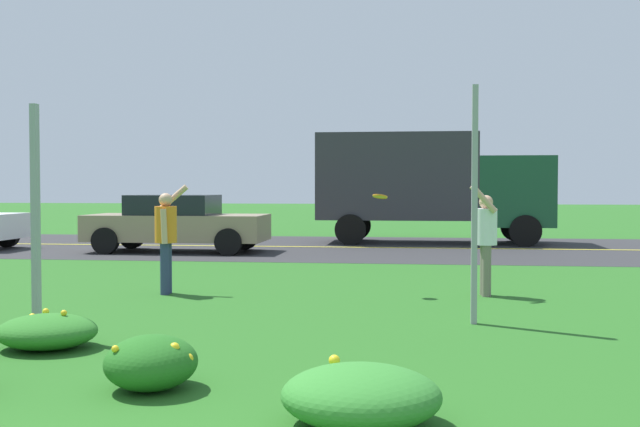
{
  "coord_description": "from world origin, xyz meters",
  "views": [
    {
      "loc": [
        1.65,
        -2.72,
        1.68
      ],
      "look_at": [
        0.14,
        9.09,
        1.26
      ],
      "focal_mm": 43.54,
      "sensor_mm": 36.0,
      "label": 1
    }
  ],
  "objects_px": {
    "sign_post_near_path": "(36,220)",
    "frisbee_orange": "(380,197)",
    "person_catcher_white_shirt": "(486,236)",
    "person_thrower_orange_shirt": "(166,234)",
    "car_tan_center_left": "(177,223)",
    "sign_post_by_roadside": "(474,205)",
    "box_truck_dark_green": "(428,182)"
  },
  "relations": [
    {
      "from": "sign_post_by_roadside",
      "to": "person_catcher_white_shirt",
      "type": "bearing_deg",
      "value": 82.09
    },
    {
      "from": "car_tan_center_left",
      "to": "box_truck_dark_green",
      "type": "bearing_deg",
      "value": 31.53
    },
    {
      "from": "sign_post_by_roadside",
      "to": "box_truck_dark_green",
      "type": "bearing_deg",
      "value": 91.73
    },
    {
      "from": "sign_post_by_roadside",
      "to": "person_catcher_white_shirt",
      "type": "xyz_separation_m",
      "value": [
        0.34,
        2.46,
        -0.53
      ]
    },
    {
      "from": "person_thrower_orange_shirt",
      "to": "person_catcher_white_shirt",
      "type": "height_order",
      "value": "person_catcher_white_shirt"
    },
    {
      "from": "sign_post_by_roadside",
      "to": "person_thrower_orange_shirt",
      "type": "relative_size",
      "value": 1.71
    },
    {
      "from": "person_catcher_white_shirt",
      "to": "person_thrower_orange_shirt",
      "type": "bearing_deg",
      "value": -175.16
    },
    {
      "from": "sign_post_by_roadside",
      "to": "person_thrower_orange_shirt",
      "type": "xyz_separation_m",
      "value": [
        -4.56,
        2.04,
        -0.51
      ]
    },
    {
      "from": "sign_post_near_path",
      "to": "sign_post_by_roadside",
      "type": "bearing_deg",
      "value": 14.92
    },
    {
      "from": "person_catcher_white_shirt",
      "to": "frisbee_orange",
      "type": "xyz_separation_m",
      "value": [
        -1.61,
        -0.04,
        0.59
      ]
    },
    {
      "from": "sign_post_by_roadside",
      "to": "car_tan_center_left",
      "type": "distance_m",
      "value": 11.69
    },
    {
      "from": "box_truck_dark_green",
      "to": "person_catcher_white_shirt",
      "type": "bearing_deg",
      "value": -86.1
    },
    {
      "from": "person_thrower_orange_shirt",
      "to": "box_truck_dark_green",
      "type": "xyz_separation_m",
      "value": [
        4.16,
        11.37,
        0.86
      ]
    },
    {
      "from": "person_catcher_white_shirt",
      "to": "box_truck_dark_green",
      "type": "distance_m",
      "value": 11.01
    },
    {
      "from": "person_catcher_white_shirt",
      "to": "box_truck_dark_green",
      "type": "relative_size",
      "value": 0.26
    },
    {
      "from": "sign_post_near_path",
      "to": "frisbee_orange",
      "type": "distance_m",
      "value": 5.26
    },
    {
      "from": "sign_post_by_roadside",
      "to": "person_catcher_white_shirt",
      "type": "height_order",
      "value": "sign_post_by_roadside"
    },
    {
      "from": "frisbee_orange",
      "to": "box_truck_dark_green",
      "type": "distance_m",
      "value": 11.03
    },
    {
      "from": "sign_post_near_path",
      "to": "box_truck_dark_green",
      "type": "xyz_separation_m",
      "value": [
        4.55,
        14.73,
        0.5
      ]
    },
    {
      "from": "person_thrower_orange_shirt",
      "to": "frisbee_orange",
      "type": "xyz_separation_m",
      "value": [
        3.3,
        0.38,
        0.58
      ]
    },
    {
      "from": "car_tan_center_left",
      "to": "frisbee_orange",
      "type": "bearing_deg",
      "value": -52.04
    },
    {
      "from": "person_thrower_orange_shirt",
      "to": "person_catcher_white_shirt",
      "type": "distance_m",
      "value": 4.92
    },
    {
      "from": "person_thrower_orange_shirt",
      "to": "box_truck_dark_green",
      "type": "relative_size",
      "value": 0.25
    },
    {
      "from": "person_catcher_white_shirt",
      "to": "car_tan_center_left",
      "type": "relative_size",
      "value": 0.38
    },
    {
      "from": "person_thrower_orange_shirt",
      "to": "frisbee_orange",
      "type": "distance_m",
      "value": 3.37
    },
    {
      "from": "person_thrower_orange_shirt",
      "to": "frisbee_orange",
      "type": "height_order",
      "value": "person_thrower_orange_shirt"
    },
    {
      "from": "frisbee_orange",
      "to": "car_tan_center_left",
      "type": "height_order",
      "value": "frisbee_orange"
    },
    {
      "from": "person_thrower_orange_shirt",
      "to": "box_truck_dark_green",
      "type": "distance_m",
      "value": 12.13
    },
    {
      "from": "person_thrower_orange_shirt",
      "to": "frisbee_orange",
      "type": "bearing_deg",
      "value": 6.54
    },
    {
      "from": "sign_post_near_path",
      "to": "frisbee_orange",
      "type": "height_order",
      "value": "sign_post_near_path"
    },
    {
      "from": "person_catcher_white_shirt",
      "to": "box_truck_dark_green",
      "type": "xyz_separation_m",
      "value": [
        -0.75,
        10.95,
        0.88
      ]
    },
    {
      "from": "car_tan_center_left",
      "to": "box_truck_dark_green",
      "type": "height_order",
      "value": "box_truck_dark_green"
    }
  ]
}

